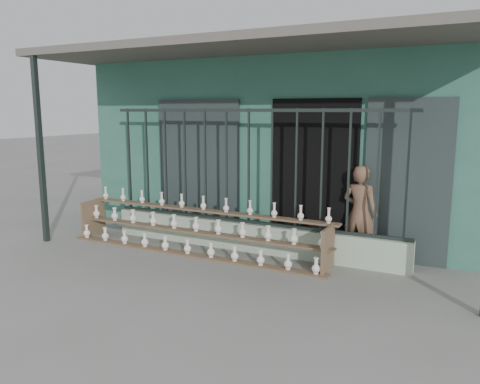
% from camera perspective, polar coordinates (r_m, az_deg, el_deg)
% --- Properties ---
extents(ground, '(60.00, 60.00, 0.00)m').
position_cam_1_polar(ground, '(6.48, -4.01, -10.13)').
color(ground, slate).
extents(workshop_building, '(7.40, 6.60, 3.21)m').
position_cam_1_polar(workshop_building, '(9.98, 8.38, 6.39)').
color(workshop_building, '#306754').
rests_on(workshop_building, ground).
extents(parapet_wall, '(5.00, 0.20, 0.45)m').
position_cam_1_polar(parapet_wall, '(7.50, 1.03, -5.48)').
color(parapet_wall, '#AEC3A7').
rests_on(parapet_wall, ground).
extents(security_fence, '(5.00, 0.04, 1.80)m').
position_cam_1_polar(security_fence, '(7.29, 1.05, 3.07)').
color(security_fence, '#283330').
rests_on(security_fence, parapet_wall).
extents(shelf_rack, '(4.50, 0.68, 0.85)m').
position_cam_1_polar(shelf_rack, '(7.46, -5.48, -4.55)').
color(shelf_rack, brown).
rests_on(shelf_rack, ground).
extents(elderly_woman, '(0.58, 0.44, 1.44)m').
position_cam_1_polar(elderly_woman, '(7.14, 14.41, -2.51)').
color(elderly_woman, brown).
rests_on(elderly_woman, ground).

